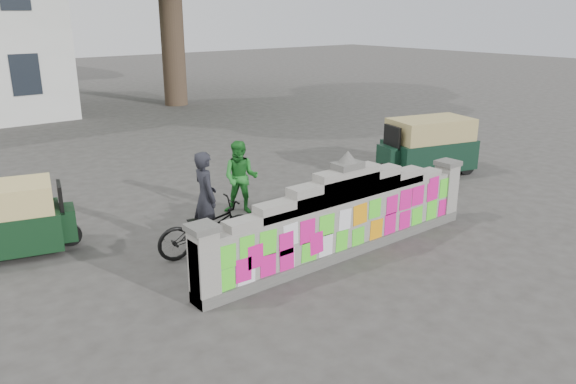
# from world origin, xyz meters

# --- Properties ---
(ground) EXTENTS (100.00, 100.00, 0.00)m
(ground) POSITION_xyz_m (0.00, 0.00, 0.00)
(ground) COLOR #383533
(ground) RESTS_ON ground
(parapet_wall) EXTENTS (6.48, 0.44, 2.01)m
(parapet_wall) POSITION_xyz_m (-0.00, -0.01, 0.75)
(parapet_wall) COLOR #4C4C49
(parapet_wall) RESTS_ON ground
(cyclist_bike) EXTENTS (2.02, 0.93, 1.02)m
(cyclist_bike) POSITION_xyz_m (-1.98, 1.67, 0.51)
(cyclist_bike) COLOR black
(cyclist_bike) RESTS_ON ground
(cyclist_rider) EXTENTS (0.49, 0.68, 1.73)m
(cyclist_rider) POSITION_xyz_m (-1.98, 1.67, 0.86)
(cyclist_rider) COLOR black
(cyclist_rider) RESTS_ON ground
(pedestrian) EXTENTS (1.01, 1.02, 1.66)m
(pedestrian) POSITION_xyz_m (-0.22, 3.13, 0.83)
(pedestrian) COLOR #207827
(pedestrian) RESTS_ON ground
(rickshaw_left) EXTENTS (2.56, 1.65, 1.37)m
(rickshaw_left) POSITION_xyz_m (-4.99, 3.94, 0.71)
(rickshaw_left) COLOR black
(rickshaw_left) RESTS_ON ground
(rickshaw_right) EXTENTS (2.91, 1.88, 1.56)m
(rickshaw_right) POSITION_xyz_m (5.66, 2.57, 0.81)
(rickshaw_right) COLOR black
(rickshaw_right) RESTS_ON ground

